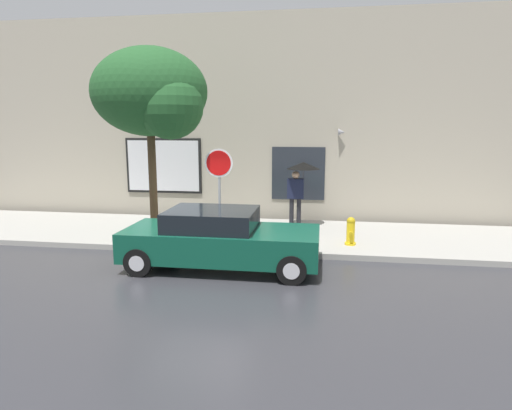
{
  "coord_description": "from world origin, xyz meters",
  "views": [
    {
      "loc": [
        2.99,
        -9.8,
        3.31
      ],
      "look_at": [
        1.2,
        1.8,
        1.2
      ],
      "focal_mm": 31.05,
      "sensor_mm": 36.0,
      "label": 1
    }
  ],
  "objects_px": {
    "stop_sign": "(219,177)",
    "parked_car": "(220,239)",
    "fire_hydrant": "(351,231)",
    "street_tree": "(153,95)",
    "pedestrian_with_umbrella": "(301,175)"
  },
  "relations": [
    {
      "from": "fire_hydrant",
      "to": "street_tree",
      "type": "relative_size",
      "value": 0.14
    },
    {
      "from": "fire_hydrant",
      "to": "stop_sign",
      "type": "height_order",
      "value": "stop_sign"
    },
    {
      "from": "parked_car",
      "to": "stop_sign",
      "type": "xyz_separation_m",
      "value": [
        -0.4,
        1.67,
        1.27
      ]
    },
    {
      "from": "fire_hydrant",
      "to": "street_tree",
      "type": "xyz_separation_m",
      "value": [
        -5.28,
        -0.29,
        3.59
      ]
    },
    {
      "from": "fire_hydrant",
      "to": "pedestrian_with_umbrella",
      "type": "relative_size",
      "value": 0.37
    },
    {
      "from": "pedestrian_with_umbrella",
      "to": "street_tree",
      "type": "xyz_separation_m",
      "value": [
        -3.81,
        -2.38,
        2.32
      ]
    },
    {
      "from": "stop_sign",
      "to": "street_tree",
      "type": "bearing_deg",
      "value": 178.37
    },
    {
      "from": "pedestrian_with_umbrella",
      "to": "stop_sign",
      "type": "xyz_separation_m",
      "value": [
        -2.05,
        -2.43,
        0.17
      ]
    },
    {
      "from": "fire_hydrant",
      "to": "pedestrian_with_umbrella",
      "type": "height_order",
      "value": "pedestrian_with_umbrella"
    },
    {
      "from": "fire_hydrant",
      "to": "pedestrian_with_umbrella",
      "type": "xyz_separation_m",
      "value": [
        -1.47,
        2.09,
        1.27
      ]
    },
    {
      "from": "street_tree",
      "to": "stop_sign",
      "type": "height_order",
      "value": "street_tree"
    },
    {
      "from": "stop_sign",
      "to": "parked_car",
      "type": "bearing_deg",
      "value": -76.59
    },
    {
      "from": "parked_car",
      "to": "pedestrian_with_umbrella",
      "type": "height_order",
      "value": "pedestrian_with_umbrella"
    },
    {
      "from": "parked_car",
      "to": "stop_sign",
      "type": "bearing_deg",
      "value": 103.41
    },
    {
      "from": "fire_hydrant",
      "to": "stop_sign",
      "type": "bearing_deg",
      "value": -174.48
    }
  ]
}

